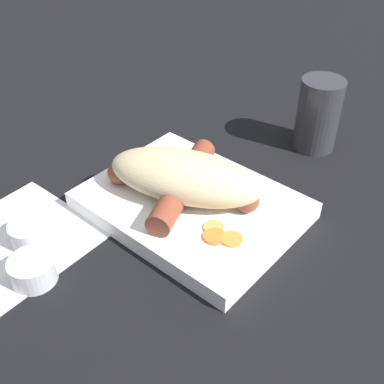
# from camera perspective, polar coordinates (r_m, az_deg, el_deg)

# --- Properties ---
(ground_plane) EXTENTS (3.00, 3.00, 0.00)m
(ground_plane) POSITION_cam_1_polar(r_m,az_deg,el_deg) (0.60, -0.00, -2.40)
(ground_plane) COLOR black
(food_tray) EXTENTS (0.25, 0.19, 0.02)m
(food_tray) POSITION_cam_1_polar(r_m,az_deg,el_deg) (0.60, -0.00, -1.59)
(food_tray) COLOR white
(food_tray) RESTS_ON ground_plane
(bread_roll) EXTENTS (0.21, 0.15, 0.06)m
(bread_roll) POSITION_cam_1_polar(r_m,az_deg,el_deg) (0.58, -1.07, 1.70)
(bread_roll) COLOR beige
(bread_roll) RESTS_ON food_tray
(sausage) EXTENTS (0.18, 0.17, 0.03)m
(sausage) POSITION_cam_1_polar(r_m,az_deg,el_deg) (0.59, -1.34, 0.73)
(sausage) COLOR brown
(sausage) RESTS_ON food_tray
(pickled_veggies) EXTENTS (0.06, 0.04, 0.00)m
(pickled_veggies) POSITION_cam_1_polar(r_m,az_deg,el_deg) (0.54, 3.67, -5.21)
(pickled_veggies) COLOR orange
(pickled_veggies) RESTS_ON food_tray
(napkin) EXTENTS (0.16, 0.16, 0.00)m
(napkin) POSITION_cam_1_polar(r_m,az_deg,el_deg) (0.60, -20.03, -5.31)
(napkin) COLOR white
(napkin) RESTS_ON ground_plane
(condiment_cup_near) EXTENTS (0.05, 0.05, 0.03)m
(condiment_cup_near) POSITION_cam_1_polar(r_m,az_deg,el_deg) (0.59, -18.46, -4.72)
(condiment_cup_near) COLOR silver
(condiment_cup_near) RESTS_ON ground_plane
(condiment_cup_far) EXTENTS (0.05, 0.05, 0.03)m
(condiment_cup_far) POSITION_cam_1_polar(r_m,az_deg,el_deg) (0.54, -18.33, -8.89)
(condiment_cup_far) COLOR silver
(condiment_cup_far) RESTS_ON ground_plane
(drink_glass) EXTENTS (0.06, 0.06, 0.11)m
(drink_glass) POSITION_cam_1_polar(r_m,az_deg,el_deg) (0.72, 14.72, 8.87)
(drink_glass) COLOR #333338
(drink_glass) RESTS_ON ground_plane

